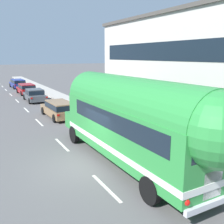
{
  "coord_description": "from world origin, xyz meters",
  "views": [
    {
      "loc": [
        -4.12,
        -10.52,
        5.03
      ],
      "look_at": [
        2.12,
        1.15,
        2.14
      ],
      "focal_mm": 41.43,
      "sensor_mm": 36.0,
      "label": 1
    }
  ],
  "objects": [
    {
      "name": "ground_plane",
      "position": [
        0.0,
        0.0,
        0.0
      ],
      "size": [
        300.0,
        300.0,
        0.0
      ],
      "primitive_type": "plane",
      "color": "#565454"
    },
    {
      "name": "car_lead",
      "position": [
        1.86,
        9.94,
        0.79
      ],
      "size": [
        1.98,
        4.72,
        1.37
      ],
      "color": "olive",
      "rests_on": "ground"
    },
    {
      "name": "roadside_building",
      "position": [
        12.43,
        3.63,
        3.92
      ],
      "size": [
        11.58,
        15.69,
        7.84
      ],
      "color": "beige",
      "rests_on": "ground"
    },
    {
      "name": "car_third",
      "position": [
        1.96,
        25.03,
        0.78
      ],
      "size": [
        2.03,
        4.45,
        1.37
      ],
      "color": "#A5191E",
      "rests_on": "ground"
    },
    {
      "name": "painted_bus",
      "position": [
        2.0,
        -1.26,
        2.3
      ],
      "size": [
        2.7,
        11.89,
        4.12
      ],
      "color": "#2D8C3D",
      "rests_on": "ground"
    },
    {
      "name": "lane_markings",
      "position": [
        2.8,
        13.44,
        0.0
      ],
      "size": [
        4.1,
        80.0,
        0.01
      ],
      "color": "silver",
      "rests_on": "ground"
    },
    {
      "name": "sidewalk_slab",
      "position": [
        5.05,
        10.0,
        0.07
      ],
      "size": [
        2.15,
        90.0,
        0.15
      ],
      "primitive_type": "cube",
      "color": "#ADA89E",
      "rests_on": "ground"
    },
    {
      "name": "car_second",
      "position": [
        1.78,
        18.97,
        0.74
      ],
      "size": [
        1.95,
        4.58,
        1.37
      ],
      "color": "#474C51",
      "rests_on": "ground"
    },
    {
      "name": "car_fourth",
      "position": [
        2.0,
        32.61,
        0.8
      ],
      "size": [
        2.05,
        4.73,
        1.37
      ],
      "color": "navy",
      "rests_on": "ground"
    }
  ]
}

